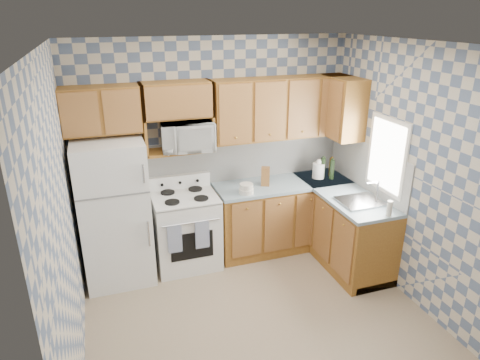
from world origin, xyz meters
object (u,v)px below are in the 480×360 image
at_px(electric_kettle, 319,170).
at_px(microwave, 187,136).
at_px(stove_body, 186,231).
at_px(refrigerator, 115,212).

bearing_deg(electric_kettle, microwave, 177.37).
xyz_separation_m(microwave, electric_kettle, (1.70, -0.08, -0.60)).
relative_size(microwave, electric_kettle, 3.00).
height_order(stove_body, electric_kettle, electric_kettle).
xyz_separation_m(stove_body, electric_kettle, (1.79, 0.02, 0.57)).
distance_m(stove_body, microwave, 1.17).
relative_size(stove_body, microwave, 1.50).
distance_m(stove_body, electric_kettle, 1.88).
height_order(refrigerator, stove_body, refrigerator).
bearing_deg(refrigerator, microwave, 7.93).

